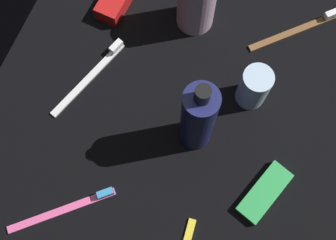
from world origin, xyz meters
TOP-DOWN VIEW (x-y plane):
  - ground_plane at (0.00, 0.00)cm, footprint 84.00×64.00cm
  - lotion_bottle at (0.34, 4.82)cm, footprint 5.30×5.30cm
  - deodorant_stick at (-10.10, 11.45)cm, footprint 5.06×5.06cm
  - toothbrush_pink at (18.91, -9.94)cm, footprint 12.81×14.29cm
  - toothbrush_white at (-4.00, -15.88)cm, footprint 17.40×7.04cm
  - toothbrush_brown at (-25.81, 15.89)cm, footprint 13.40×13.75cm
  - snack_bar_green at (5.24, 18.80)cm, footprint 11.14×7.28cm

SIDE VIEW (x-z plane):
  - ground_plane at x=0.00cm, z-range -1.20..0.00cm
  - toothbrush_pink at x=18.91cm, z-range -0.44..1.66cm
  - toothbrush_white at x=-4.00cm, z-range -0.44..1.66cm
  - toothbrush_brown at x=-25.81cm, z-range -0.44..1.66cm
  - snack_bar_green at x=5.24cm, z-range 0.00..1.50cm
  - deodorant_stick at x=-10.10cm, z-range 0.00..8.57cm
  - lotion_bottle at x=0.34cm, z-range -1.13..19.52cm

